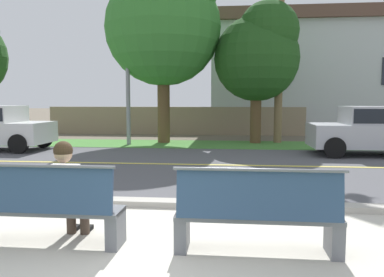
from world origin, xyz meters
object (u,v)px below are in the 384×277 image
seated_person_white (68,188)px  shade_tree_centre (260,52)px  car_silver_far (381,128)px  shade_tree_left (166,19)px  bench_right (257,215)px  streetlamp (129,41)px  bench_left (43,209)px

seated_person_white → shade_tree_centre: bearing=75.0°
car_silver_far → shade_tree_left: bearing=158.7°
bench_right → car_silver_far: bearing=62.6°
seated_person_white → streetlamp: 11.16m
seated_person_white → car_silver_far: 10.56m
bench_left → car_silver_far: car_silver_far is taller
shade_tree_left → shade_tree_centre: shade_tree_left is taller
bench_left → shade_tree_centre: shade_tree_centre is taller
car_silver_far → streetlamp: bearing=165.5°
bench_left → bench_right: (2.49, 0.00, 0.00)m
streetlamp → bench_left: bearing=-80.4°
bench_left → streetlamp: bearing=99.6°
streetlamp → shade_tree_centre: streetlamp is taller
bench_right → streetlamp: (-4.28, 10.63, 3.55)m
streetlamp → shade_tree_centre: bearing=9.4°
car_silver_far → shade_tree_centre: size_ratio=0.77×
car_silver_far → shade_tree_left: (-7.27, 2.84, 4.09)m
seated_person_white → shade_tree_centre: (3.02, 11.30, 2.94)m
bench_right → shade_tree_centre: shade_tree_centre is taller
car_silver_far → shade_tree_left: 8.81m
bench_left → shade_tree_left: shade_tree_left is taller
streetlamp → shade_tree_centre: (5.05, 0.84, -0.40)m
car_silver_far → streetlamp: streetlamp is taller
bench_left → shade_tree_centre: (3.25, 11.47, 3.16)m
shade_tree_left → seated_person_white: bearing=-86.6°
seated_person_white → streetlamp: (-2.03, 10.46, 3.34)m
seated_person_white → car_silver_far: car_silver_far is taller
bench_left → streetlamp: size_ratio=0.26×
bench_right → shade_tree_left: shade_tree_left is taller
streetlamp → seated_person_white: bearing=-79.0°
bench_right → shade_tree_left: 12.44m
streetlamp → shade_tree_left: bearing=23.8°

